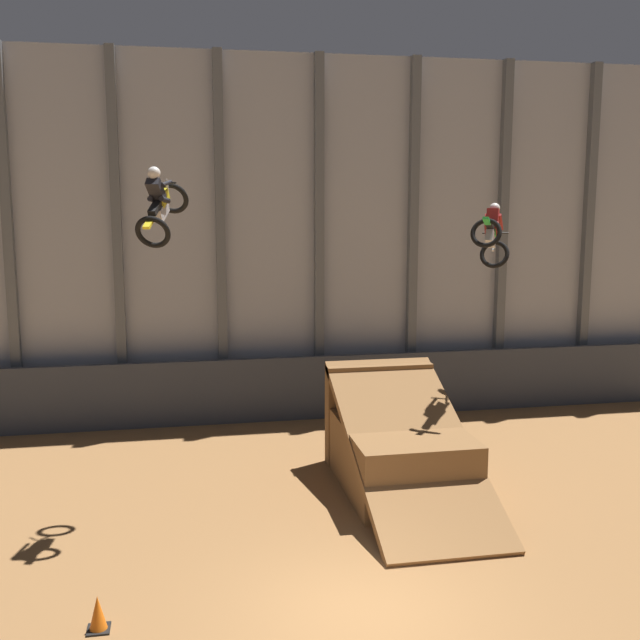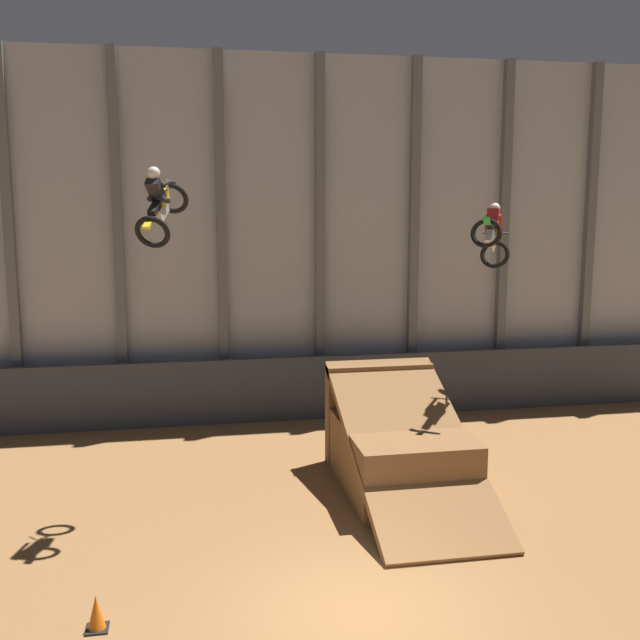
{
  "view_description": "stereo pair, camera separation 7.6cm",
  "coord_description": "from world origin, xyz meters",
  "px_view_note": "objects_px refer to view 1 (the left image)",
  "views": [
    {
      "loc": [
        -2.82,
        -11.07,
        6.73
      ],
      "look_at": [
        0.45,
        6.1,
        3.94
      ],
      "focal_mm": 42.0,
      "sensor_mm": 36.0,
      "label": 1
    },
    {
      "loc": [
        -2.75,
        -11.09,
        6.73
      ],
      "look_at": [
        0.45,
        6.1,
        3.94
      ],
      "focal_mm": 42.0,
      "sensor_mm": 36.0,
      "label": 2
    }
  ],
  "objects_px": {
    "rider_bike_left_air": "(160,205)",
    "traffic_cone_near_ramp": "(98,614)",
    "dirt_ramp": "(397,447)",
    "rider_bike_right_air": "(491,235)"
  },
  "relations": [
    {
      "from": "rider_bike_left_air",
      "to": "traffic_cone_near_ramp",
      "type": "distance_m",
      "value": 7.86
    },
    {
      "from": "dirt_ramp",
      "to": "traffic_cone_near_ramp",
      "type": "xyz_separation_m",
      "value": [
        -6.42,
        -5.08,
        -0.64
      ]
    },
    {
      "from": "dirt_ramp",
      "to": "rider_bike_right_air",
      "type": "xyz_separation_m",
      "value": [
        2.46,
        0.58,
        5.0
      ]
    },
    {
      "from": "dirt_ramp",
      "to": "rider_bike_right_air",
      "type": "bearing_deg",
      "value": 13.29
    },
    {
      "from": "dirt_ramp",
      "to": "traffic_cone_near_ramp",
      "type": "bearing_deg",
      "value": -141.66
    },
    {
      "from": "rider_bike_left_air",
      "to": "traffic_cone_near_ramp",
      "type": "xyz_separation_m",
      "value": [
        -1.09,
        -4.49,
        -6.36
      ]
    },
    {
      "from": "dirt_ramp",
      "to": "traffic_cone_near_ramp",
      "type": "height_order",
      "value": "dirt_ramp"
    },
    {
      "from": "traffic_cone_near_ramp",
      "to": "rider_bike_right_air",
      "type": "bearing_deg",
      "value": 32.52
    },
    {
      "from": "dirt_ramp",
      "to": "rider_bike_right_air",
      "type": "height_order",
      "value": "rider_bike_right_air"
    },
    {
      "from": "rider_bike_right_air",
      "to": "dirt_ramp",
      "type": "bearing_deg",
      "value": -133.35
    }
  ]
}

